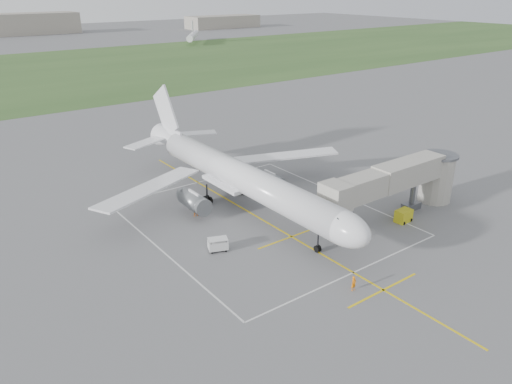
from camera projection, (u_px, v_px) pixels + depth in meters
ground at (243, 209)px, 67.02m from camera, size 700.00×700.00×0.00m
grass_strip at (14, 76)px, 163.27m from camera, size 700.00×120.00×0.02m
apron_markings at (270, 224)px, 62.71m from camera, size 28.20×60.00×0.01m
airliner at (240, 177)px, 65.88m from camera, size 38.93×46.75×13.52m
jet_bridge at (404, 180)px, 63.84m from camera, size 23.40×5.00×7.20m
gpu_unit at (404, 216)px, 63.12m from camera, size 2.22×1.62×1.61m
baggage_cart at (218, 245)px, 56.22m from camera, size 2.51×2.02×1.52m
ramp_worker_nose at (354, 283)px, 48.92m from camera, size 0.58×0.39×1.56m
ramp_worker_wing at (195, 210)px, 64.67m from camera, size 0.94×0.83×1.62m
distant_aircraft at (19, 52)px, 193.35m from camera, size 194.46×61.09×8.85m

